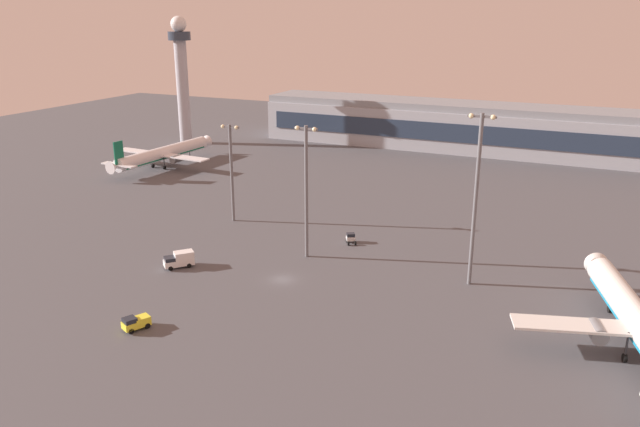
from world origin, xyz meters
TOP-DOWN VIEW (x-y plane):
  - ground_plane at (0.00, 0.00)m, footprint 416.00×416.00m
  - terminal_building at (27.59, 127.38)m, footprint 191.10×22.40m
  - control_tower at (-91.66, 95.85)m, footprint 8.00×8.00m
  - airplane_far_stand at (-75.00, 61.15)m, footprint 34.69×44.55m
  - catering_truck at (-20.66, -3.09)m, footprint 5.51×5.78m
  - pushback_tug at (4.17, 23.11)m, footprint 3.14×3.56m
  - cargo_loader at (-11.64, -26.25)m, footprint 3.54×4.58m
  - apron_light_east at (-26.36, 25.23)m, footprint 4.80×0.90m
  - apron_light_central at (31.56, 12.40)m, footprint 4.80×0.90m
  - apron_light_west at (-0.86, 12.06)m, footprint 4.80×0.90m

SIDE VIEW (x-z plane):
  - ground_plane at x=0.00m, z-range 0.00..0.00m
  - pushback_tug at x=4.17m, z-range 0.04..2.09m
  - cargo_loader at x=-11.64m, z-range 0.05..2.30m
  - catering_truck at x=-20.66m, z-range 0.05..3.10m
  - airplane_far_stand at x=-75.00m, z-range -1.39..10.03m
  - terminal_building at x=27.59m, z-range -0.11..16.29m
  - apron_light_east at x=-26.36m, z-range 1.79..24.56m
  - apron_light_west at x=-0.86m, z-range 1.85..28.31m
  - apron_light_central at x=31.56m, z-range 1.90..32.78m
  - control_tower at x=-91.66m, z-range 3.28..48.66m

